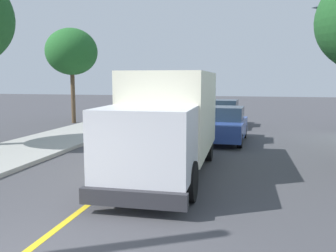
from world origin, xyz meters
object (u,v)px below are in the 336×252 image
Objects in this scene: box_truck at (169,118)px; parked_car_near at (226,125)px; parked_car_mid at (224,114)px; street_tree_down_block at (72,52)px.

box_truck is 6.43m from parked_car_near.
box_truck reaches higher than parked_car_near.
parked_car_near is 1.00× the size of parked_car_mid.
parked_car_mid is (0.82, 11.98, -0.97)m from box_truck.
street_tree_down_block reaches higher than parked_car_near.
parked_car_near is at bearing -84.98° from parked_car_mid.
street_tree_down_block reaches higher than box_truck.
parked_car_mid is 10.96m from street_tree_down_block.
parked_car_mid is at bearing 3.26° from street_tree_down_block.
street_tree_down_block is (-10.19, -0.58, 4.00)m from parked_car_mid.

